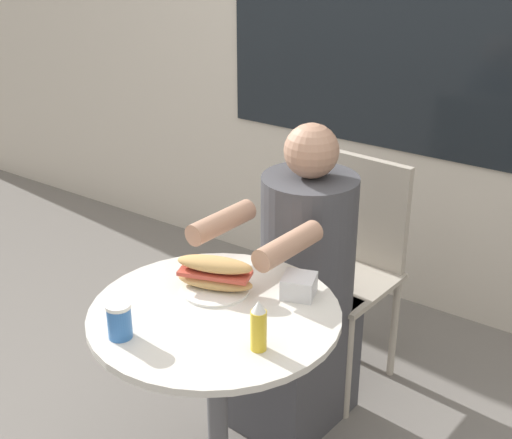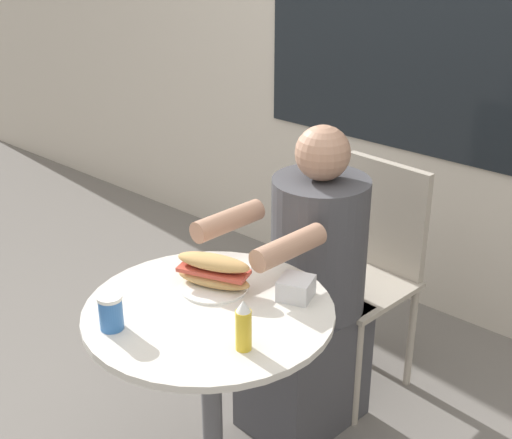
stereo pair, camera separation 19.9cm
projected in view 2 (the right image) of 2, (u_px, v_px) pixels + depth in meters
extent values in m
cube|color=black|center=(427.00, 1.00, 2.84)|extent=(1.57, 0.01, 1.26)
cylinder|color=beige|center=(209.00, 311.00, 1.94)|extent=(0.69, 0.69, 0.02)
cylinder|color=#515156|center=(212.00, 413.00, 2.09)|extent=(0.06, 0.06, 0.67)
cube|color=#ADA393|center=(353.00, 285.00, 2.60)|extent=(0.40, 0.40, 0.02)
cube|color=#ADA393|center=(386.00, 216.00, 2.62)|extent=(0.35, 0.05, 0.42)
cylinder|color=#ADA393|center=(357.00, 374.00, 2.48)|extent=(0.03, 0.03, 0.43)
cylinder|color=#ADA393|center=(288.00, 336.00, 2.70)|extent=(0.03, 0.03, 0.43)
cylinder|color=#ADA393|center=(411.00, 337.00, 2.69)|extent=(0.03, 0.03, 0.43)
cylinder|color=#ADA393|center=(343.00, 305.00, 2.91)|extent=(0.03, 0.03, 0.43)
cube|color=#424247|center=(303.00, 367.00, 2.50)|extent=(0.33, 0.42, 0.45)
cylinder|color=#424247|center=(319.00, 245.00, 2.35)|extent=(0.32, 0.32, 0.47)
sphere|color=tan|center=(323.00, 153.00, 2.22)|extent=(0.18, 0.18, 0.18)
cylinder|color=tan|center=(289.00, 247.00, 2.03)|extent=(0.08, 0.26, 0.07)
cylinder|color=tan|center=(228.00, 221.00, 2.19)|extent=(0.08, 0.26, 0.07)
cylinder|color=white|center=(214.00, 287.00, 2.04)|extent=(0.20, 0.20, 0.01)
ellipsoid|color=tan|center=(214.00, 279.00, 2.03)|extent=(0.23, 0.14, 0.04)
cube|color=#B74233|center=(214.00, 271.00, 2.02)|extent=(0.22, 0.14, 0.01)
ellipsoid|color=tan|center=(213.00, 262.00, 2.01)|extent=(0.23, 0.14, 0.04)
cylinder|color=#336BB7|center=(111.00, 314.00, 1.83)|extent=(0.06, 0.06, 0.09)
cylinder|color=white|center=(109.00, 298.00, 1.81)|extent=(0.07, 0.07, 0.01)
cube|color=silver|center=(296.00, 288.00, 1.98)|extent=(0.11, 0.11, 0.06)
cylinder|color=gold|center=(244.00, 330.00, 1.74)|extent=(0.04, 0.04, 0.11)
cone|color=white|center=(243.00, 306.00, 1.72)|extent=(0.04, 0.04, 0.03)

